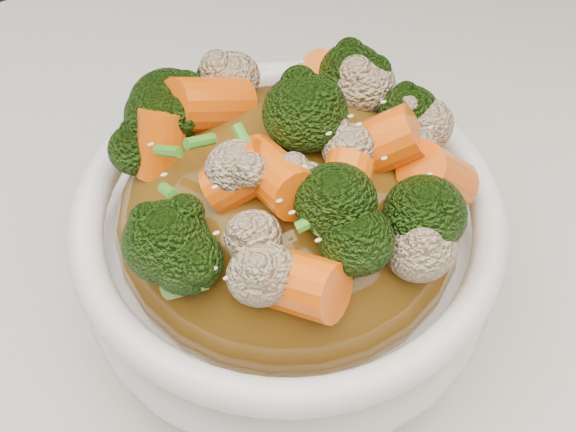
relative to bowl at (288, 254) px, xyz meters
name	(u,v)px	position (x,y,z in m)	size (l,w,h in m)	color
tablecloth	(235,430)	(-0.06, -0.05, -0.06)	(1.20, 0.80, 0.04)	silver
bowl	(288,254)	(0.00, 0.00, 0.00)	(0.22, 0.22, 0.09)	white
sauce_base	(288,220)	(0.00, 0.00, 0.03)	(0.18, 0.18, 0.10)	brown
carrots	(288,134)	(0.00, 0.00, 0.09)	(0.18, 0.18, 0.05)	#FF6008
broccoli	(288,136)	(0.00, 0.00, 0.09)	(0.18, 0.18, 0.05)	black
cauliflower	(288,139)	(0.00, 0.00, 0.09)	(0.18, 0.18, 0.04)	#CFB28D
scallions	(288,133)	(0.00, 0.00, 0.10)	(0.13, 0.13, 0.02)	#3D8E20
sesame_seeds	(288,133)	(0.00, 0.00, 0.10)	(0.16, 0.16, 0.01)	beige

